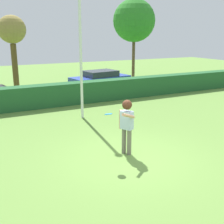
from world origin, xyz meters
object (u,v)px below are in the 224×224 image
object	(u,v)px
person	(127,121)
frisbee	(108,114)
oak_tree	(134,21)
willow_tree	(12,32)
lamppost	(80,39)
parked_car_blue	(100,79)

from	to	relation	value
person	frisbee	world-z (taller)	person
frisbee	oak_tree	bearing A→B (deg)	55.96
willow_tree	oak_tree	xyz separation A→B (m)	(10.12, 1.59, 0.95)
willow_tree	frisbee	bearing A→B (deg)	-88.00
frisbee	lamppost	distance (m)	5.30
parked_car_blue	oak_tree	size ratio (longest dim) A/B	0.67
lamppost	oak_tree	xyz separation A→B (m)	(8.60, 9.56, 1.26)
parked_car_blue	oak_tree	xyz separation A→B (m)	(4.70, 3.25, 4.09)
frisbee	willow_tree	xyz separation A→B (m)	(-0.45, 12.74, 2.35)
lamppost	parked_car_blue	world-z (taller)	lamppost
lamppost	parked_car_blue	distance (m)	7.94
oak_tree	lamppost	bearing A→B (deg)	-132.00
person	willow_tree	distance (m)	12.87
parked_car_blue	oak_tree	distance (m)	7.03
frisbee	person	bearing A→B (deg)	16.57
person	oak_tree	world-z (taller)	oak_tree
lamppost	willow_tree	xyz separation A→B (m)	(-1.52, 7.97, 0.32)
person	parked_car_blue	world-z (taller)	person
person	parked_car_blue	distance (m)	11.66
frisbee	oak_tree	distance (m)	17.60
frisbee	lamppost	xyz separation A→B (m)	(1.07, 4.77, 2.04)
willow_tree	oak_tree	bearing A→B (deg)	8.90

